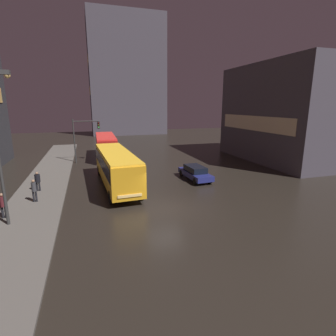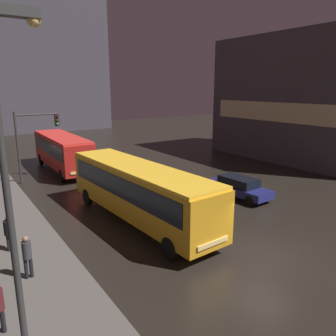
{
  "view_description": "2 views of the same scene",
  "coord_description": "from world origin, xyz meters",
  "px_view_note": "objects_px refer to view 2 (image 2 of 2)",
  "views": [
    {
      "loc": [
        -4.92,
        -16.69,
        7.16
      ],
      "look_at": [
        1.87,
        5.53,
        1.57
      ],
      "focal_mm": 28.0,
      "sensor_mm": 36.0,
      "label": 1
    },
    {
      "loc": [
        -10.9,
        -8.41,
        7.22
      ],
      "look_at": [
        0.94,
        8.96,
        2.03
      ],
      "focal_mm": 35.0,
      "sensor_mm": 36.0,
      "label": 2
    }
  ],
  "objects_px": {
    "bus_near": "(139,188)",
    "traffic_light_main": "(33,134)",
    "pedestrian_mid": "(9,230)",
    "pedestrian_far": "(27,254)",
    "car_taxi": "(238,186)",
    "street_lamp_sidewalk": "(11,144)",
    "bus_far": "(62,149)"
  },
  "relations": [
    {
      "from": "bus_far",
      "to": "car_taxi",
      "type": "xyz_separation_m",
      "value": [
        7.57,
        -13.87,
        -1.22
      ]
    },
    {
      "from": "pedestrian_far",
      "to": "bus_far",
      "type": "bearing_deg",
      "value": 56.64
    },
    {
      "from": "bus_near",
      "to": "car_taxi",
      "type": "bearing_deg",
      "value": 176.31
    },
    {
      "from": "bus_far",
      "to": "pedestrian_far",
      "type": "bearing_deg",
      "value": 70.14
    },
    {
      "from": "bus_near",
      "to": "traffic_light_main",
      "type": "distance_m",
      "value": 11.89
    },
    {
      "from": "pedestrian_far",
      "to": "traffic_light_main",
      "type": "relative_size",
      "value": 0.31
    },
    {
      "from": "pedestrian_far",
      "to": "street_lamp_sidewalk",
      "type": "xyz_separation_m",
      "value": [
        -0.66,
        -3.7,
        4.75
      ]
    },
    {
      "from": "street_lamp_sidewalk",
      "to": "bus_near",
      "type": "bearing_deg",
      "value": 42.47
    },
    {
      "from": "traffic_light_main",
      "to": "street_lamp_sidewalk",
      "type": "xyz_separation_m",
      "value": [
        -4.24,
        -17.82,
        2.14
      ]
    },
    {
      "from": "street_lamp_sidewalk",
      "to": "car_taxi",
      "type": "bearing_deg",
      "value": 23.32
    },
    {
      "from": "pedestrian_mid",
      "to": "pedestrian_far",
      "type": "distance_m",
      "value": 2.72
    },
    {
      "from": "bus_near",
      "to": "car_taxi",
      "type": "height_order",
      "value": "bus_near"
    },
    {
      "from": "bus_near",
      "to": "pedestrian_far",
      "type": "bearing_deg",
      "value": 20.06
    },
    {
      "from": "bus_near",
      "to": "traffic_light_main",
      "type": "relative_size",
      "value": 2.09
    },
    {
      "from": "bus_far",
      "to": "pedestrian_mid",
      "type": "bearing_deg",
      "value": 65.79
    },
    {
      "from": "bus_far",
      "to": "car_taxi",
      "type": "height_order",
      "value": "bus_far"
    },
    {
      "from": "bus_near",
      "to": "car_taxi",
      "type": "xyz_separation_m",
      "value": [
        7.61,
        -0.1,
        -1.23
      ]
    },
    {
      "from": "bus_near",
      "to": "traffic_light_main",
      "type": "bearing_deg",
      "value": -79.54
    },
    {
      "from": "pedestrian_mid",
      "to": "traffic_light_main",
      "type": "xyz_separation_m",
      "value": [
        3.77,
        11.4,
        2.62
      ]
    },
    {
      "from": "traffic_light_main",
      "to": "street_lamp_sidewalk",
      "type": "height_order",
      "value": "street_lamp_sidewalk"
    },
    {
      "from": "bus_far",
      "to": "pedestrian_mid",
      "type": "distance_m",
      "value": 15.24
    },
    {
      "from": "pedestrian_mid",
      "to": "traffic_light_main",
      "type": "bearing_deg",
      "value": 104.23
    },
    {
      "from": "car_taxi",
      "to": "street_lamp_sidewalk",
      "type": "bearing_deg",
      "value": 20.19
    },
    {
      "from": "bus_far",
      "to": "pedestrian_mid",
      "type": "height_order",
      "value": "bus_far"
    },
    {
      "from": "car_taxi",
      "to": "street_lamp_sidewalk",
      "type": "height_order",
      "value": "street_lamp_sidewalk"
    },
    {
      "from": "traffic_light_main",
      "to": "street_lamp_sidewalk",
      "type": "relative_size",
      "value": 0.62
    },
    {
      "from": "bus_near",
      "to": "pedestrian_far",
      "type": "xyz_separation_m",
      "value": [
        -6.31,
        -2.68,
        -0.8
      ]
    },
    {
      "from": "car_taxi",
      "to": "pedestrian_mid",
      "type": "distance_m",
      "value": 14.12
    },
    {
      "from": "bus_near",
      "to": "bus_far",
      "type": "xyz_separation_m",
      "value": [
        0.04,
        13.77,
        -0.02
      ]
    },
    {
      "from": "bus_near",
      "to": "street_lamp_sidewalk",
      "type": "distance_m",
      "value": 10.24
    },
    {
      "from": "bus_far",
      "to": "car_taxi",
      "type": "bearing_deg",
      "value": 119.89
    },
    {
      "from": "car_taxi",
      "to": "pedestrian_far",
      "type": "height_order",
      "value": "pedestrian_far"
    }
  ]
}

